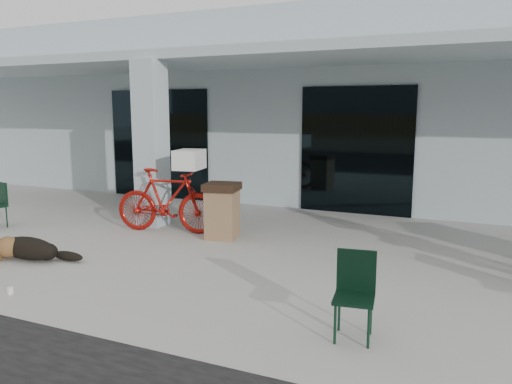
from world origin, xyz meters
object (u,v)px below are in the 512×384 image
at_px(dog, 28,247).
at_px(trash_receptacle, 222,211).
at_px(bicycle, 167,201).
at_px(cafe_chair_far_a, 354,297).

xyz_separation_m(dog, trash_receptacle, (2.04, 2.31, 0.29)).
relative_size(bicycle, trash_receptacle, 2.01).
distance_m(bicycle, trash_receptacle, 1.12).
bearing_deg(bicycle, cafe_chair_far_a, -135.62).
bearing_deg(trash_receptacle, bicycle, -178.54).
height_order(bicycle, cafe_chair_far_a, bicycle).
height_order(bicycle, dog, bicycle).
height_order(dog, trash_receptacle, trash_receptacle).
relative_size(dog, cafe_chair_far_a, 1.39).
height_order(bicycle, trash_receptacle, bicycle).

